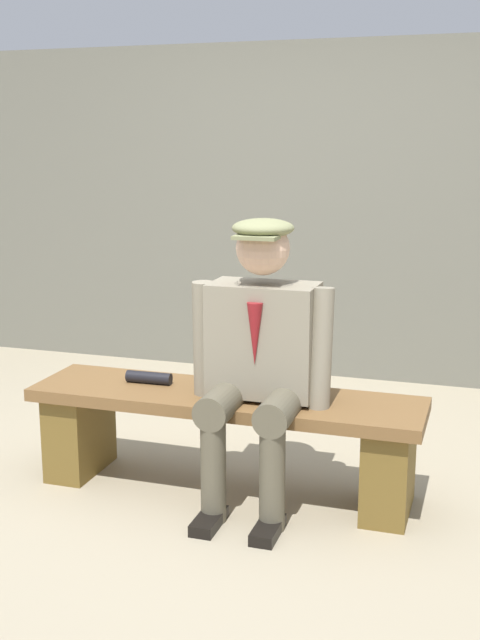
# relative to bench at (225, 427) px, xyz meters

# --- Properties ---
(ground_plane) EXTENTS (30.00, 30.00, 0.00)m
(ground_plane) POSITION_rel_bench_xyz_m (0.00, 0.00, -0.31)
(ground_plane) COLOR gray
(bench) EXTENTS (1.82, 0.47, 0.48)m
(bench) POSITION_rel_bench_xyz_m (0.00, 0.00, 0.00)
(bench) COLOR brown
(bench) RESTS_ON ground
(seated_man) EXTENTS (0.64, 0.62, 1.29)m
(seated_man) POSITION_rel_bench_xyz_m (-0.18, 0.07, 0.41)
(seated_man) COLOR gray
(seated_man) RESTS_ON ground
(rolled_magazine) EXTENTS (0.22, 0.06, 0.06)m
(rolled_magazine) POSITION_rel_bench_xyz_m (0.40, -0.04, 0.19)
(rolled_magazine) COLOR black
(rolled_magazine) RESTS_ON bench
(stadium_wall) EXTENTS (12.00, 0.24, 2.26)m
(stadium_wall) POSITION_rel_bench_xyz_m (0.00, -2.14, 0.82)
(stadium_wall) COLOR #67665A
(stadium_wall) RESTS_ON ground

